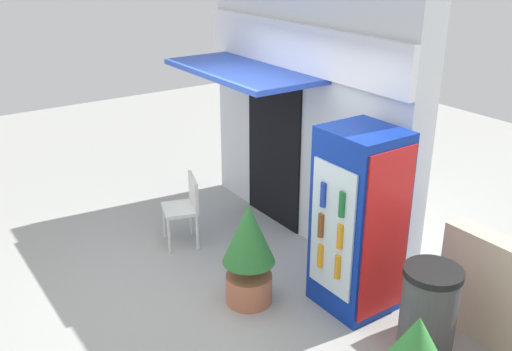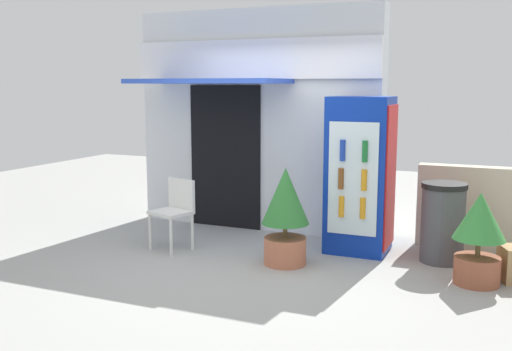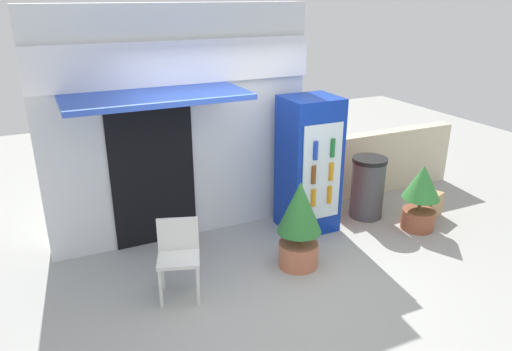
{
  "view_description": "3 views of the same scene",
  "coord_description": "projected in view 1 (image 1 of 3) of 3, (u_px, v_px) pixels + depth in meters",
  "views": [
    {
      "loc": [
        4.62,
        -2.52,
        3.43
      ],
      "look_at": [
        -0.15,
        0.75,
        1.06
      ],
      "focal_mm": 40.66,
      "sensor_mm": 36.0,
      "label": 1
    },
    {
      "loc": [
        2.63,
        -5.6,
        1.97
      ],
      "look_at": [
        -0.14,
        0.82,
        0.88
      ],
      "focal_mm": 40.64,
      "sensor_mm": 36.0,
      "label": 2
    },
    {
      "loc": [
        -2.13,
        -4.09,
        3.08
      ],
      "look_at": [
        0.14,
        0.75,
        1.04
      ],
      "focal_mm": 33.55,
      "sensor_mm": 36.0,
      "label": 3
    }
  ],
  "objects": [
    {
      "name": "drink_cooler",
      "position": [
        358.0,
        222.0,
        5.54
      ],
      "size": [
        0.73,
        0.71,
        1.84
      ],
      "color": "#0C2D9E",
      "rests_on": "ground"
    },
    {
      "name": "plastic_chair",
      "position": [
        186.0,
        204.0,
        6.87
      ],
      "size": [
        0.54,
        0.51,
        0.85
      ],
      "color": "silver",
      "rests_on": "ground"
    },
    {
      "name": "storefront_building",
      "position": [
        304.0,
        112.0,
        6.86
      ],
      "size": [
        3.45,
        1.31,
        2.98
      ],
      "color": "silver",
      "rests_on": "ground"
    },
    {
      "name": "trash_bin",
      "position": [
        428.0,
        315.0,
        4.95
      ],
      "size": [
        0.5,
        0.5,
        0.9
      ],
      "color": "#47474C",
      "rests_on": "ground"
    },
    {
      "name": "ground",
      "position": [
        206.0,
        287.0,
        6.15
      ],
      "size": [
        16.0,
        16.0,
        0.0
      ],
      "primitive_type": "plane",
      "color": "#A3A39E"
    },
    {
      "name": "potted_plant_near_shop",
      "position": [
        249.0,
        249.0,
        5.7
      ],
      "size": [
        0.53,
        0.53,
        1.09
      ],
      "color": "#BC6B4C",
      "rests_on": "ground"
    }
  ]
}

